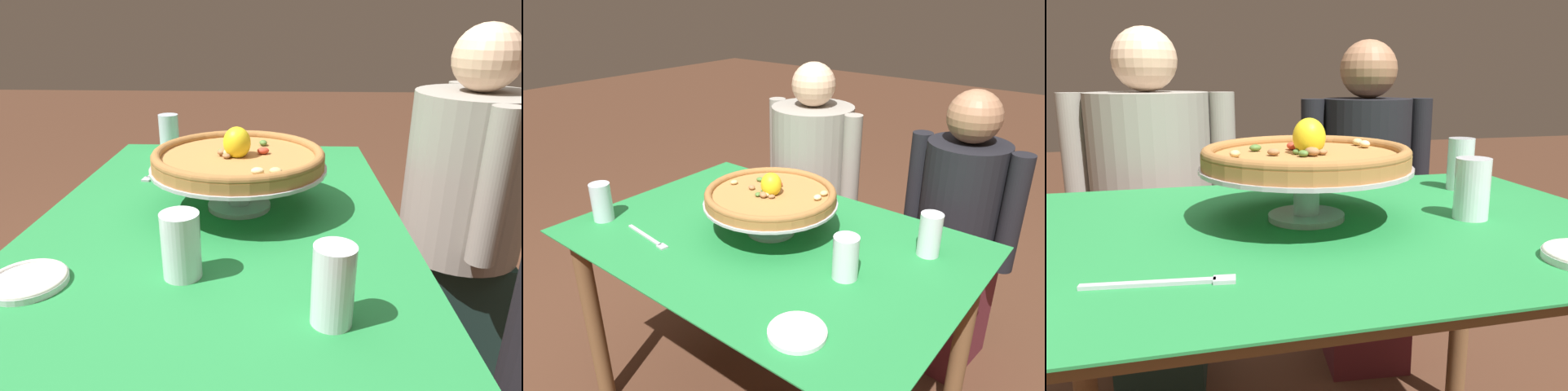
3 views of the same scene
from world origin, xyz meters
TOP-DOWN VIEW (x-y plane):
  - dining_table at (0.00, 0.00)m, footprint 1.25×0.86m
  - pizza_stand at (-0.03, 0.04)m, footprint 0.43×0.43m
  - pizza at (-0.03, 0.04)m, footprint 0.42×0.42m
  - water_glass_side_right at (0.31, -0.04)m, footprint 0.07×0.07m
  - water_glass_back_right at (0.43, 0.23)m, footprint 0.07×0.07m
  - dinner_fork at (-0.30, -0.24)m, footprint 0.22×0.04m
  - diner_left at (-0.36, 0.74)m, footprint 0.54×0.41m
  - diner_right at (0.36, 0.71)m, footprint 0.46×0.35m

SIDE VIEW (x-z plane):
  - diner_right at x=0.36m, z-range -0.04..1.13m
  - diner_left at x=-0.36m, z-range 0.00..1.19m
  - dining_table at x=0.00m, z-range 0.26..1.02m
  - dinner_fork at x=-0.30m, z-range 0.75..0.76m
  - water_glass_side_right at x=0.31m, z-range 0.74..0.87m
  - water_glass_back_right at x=0.43m, z-range 0.75..0.88m
  - pizza_stand at x=-0.03m, z-range 0.78..0.90m
  - pizza at x=-0.03m, z-range 0.84..0.94m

